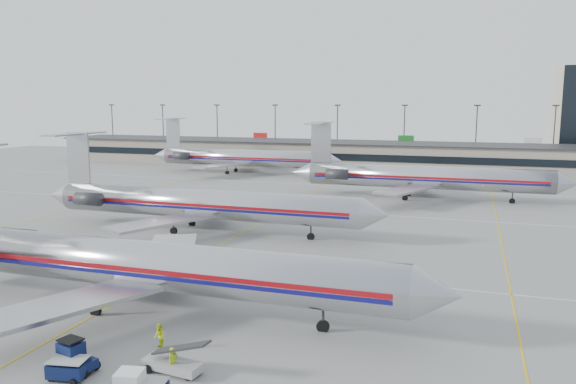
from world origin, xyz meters
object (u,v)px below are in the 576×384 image
at_px(jet_second_row, 197,203).
at_px(belt_loader, 173,363).
at_px(jet_foreground, 135,263).
at_px(tug_center, 74,357).

bearing_deg(jet_second_row, belt_loader, -64.78).
distance_m(jet_foreground, jet_second_row, 26.46).
distance_m(jet_second_row, tug_center, 37.18).
xyz_separation_m(jet_foreground, belt_loader, (8.16, -8.64, -2.94)).
bearing_deg(jet_foreground, belt_loader, -46.63).
relative_size(jet_second_row, tug_center, 17.17).
height_order(jet_foreground, belt_loader, jet_foreground).
relative_size(jet_foreground, tug_center, 17.51).
bearing_deg(belt_loader, jet_foreground, 140.24).
height_order(jet_second_row, belt_loader, jet_second_row).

